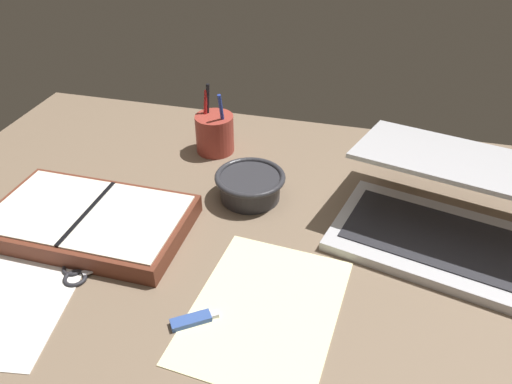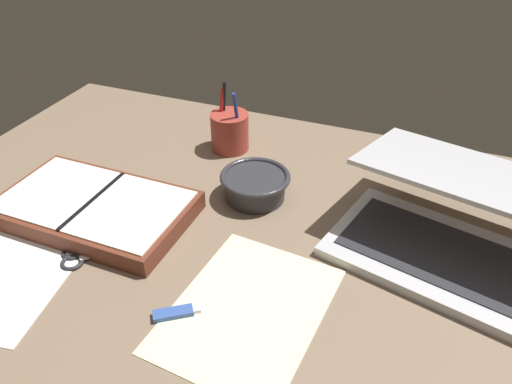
# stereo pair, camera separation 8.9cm
# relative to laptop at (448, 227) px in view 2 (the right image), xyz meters

# --- Properties ---
(desk_top) EXTENTS (1.40, 1.00, 0.02)m
(desk_top) POSITION_rel_laptop_xyz_m (-0.33, -0.12, -0.06)
(desk_top) COLOR #75604C
(desk_top) RESTS_ON ground
(laptop) EXTENTS (0.41, 0.38, 0.15)m
(laptop) POSITION_rel_laptop_xyz_m (0.00, 0.00, 0.00)
(laptop) COLOR #B7B7BC
(laptop) RESTS_ON desk_top
(bowl) EXTENTS (0.14, 0.14, 0.05)m
(bowl) POSITION_rel_laptop_xyz_m (-0.36, 0.03, -0.02)
(bowl) COLOR #2D2D33
(bowl) RESTS_ON desk_top
(pen_cup) EXTENTS (0.09, 0.09, 0.15)m
(pen_cup) POSITION_rel_laptop_xyz_m (-0.49, 0.19, -0.01)
(pen_cup) COLOR #9E382D
(pen_cup) RESTS_ON desk_top
(planner) EXTENTS (0.36, 0.22, 0.04)m
(planner) POSITION_rel_laptop_xyz_m (-0.62, -0.14, -0.03)
(planner) COLOR brown
(planner) RESTS_ON desk_top
(scissors) EXTENTS (0.12, 0.11, 0.01)m
(scissors) POSITION_rel_laptop_xyz_m (-0.57, -0.25, -0.05)
(scissors) COLOR #B7B7BC
(scissors) RESTS_ON desk_top
(paper_sheet_front) EXTENTS (0.24, 0.31, 0.00)m
(paper_sheet_front) POSITION_rel_laptop_xyz_m (-0.26, -0.25, -0.05)
(paper_sheet_front) COLOR #F4EFB2
(paper_sheet_front) RESTS_ON desk_top
(paper_sheet_beside_planner) EXTENTS (0.23, 0.30, 0.00)m
(paper_sheet_beside_planner) POSITION_rel_laptop_xyz_m (-0.66, -0.32, -0.05)
(paper_sheet_beside_planner) COLOR white
(paper_sheet_beside_planner) RESTS_ON desk_top
(usb_drive) EXTENTS (0.07, 0.05, 0.01)m
(usb_drive) POSITION_rel_laptop_xyz_m (-0.36, -0.30, -0.05)
(usb_drive) COLOR #33519E
(usb_drive) RESTS_ON desk_top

